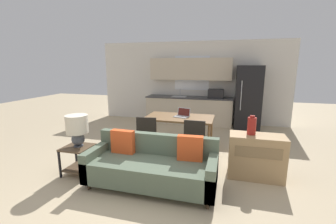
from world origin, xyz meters
TOP-DOWN VIEW (x-y plane):
  - ground_plane at (0.00, 0.00)m, footprint 20.00×20.00m
  - wall_back at (0.00, 4.63)m, footprint 6.40×0.07m
  - kitchen_counter at (0.02, 4.33)m, footprint 2.84×0.65m
  - refrigerator at (1.84, 4.21)m, footprint 0.75×0.78m
  - dining_table at (0.20, 1.94)m, footprint 1.54×0.88m
  - couch at (0.14, 0.19)m, footprint 2.06×0.80m
  - side_table at (-1.27, 0.20)m, footprint 0.47×0.47m
  - table_lamp at (-1.26, 0.23)m, footprint 0.38×0.38m
  - credenza at (1.78, 0.91)m, footprint 0.91×0.45m
  - vase at (1.67, 0.94)m, footprint 0.14×0.14m
  - dining_chair_near_left at (-0.29, 1.14)m, footprint 0.47×0.47m
  - dining_chair_near_right at (0.69, 1.14)m, footprint 0.43×0.43m
  - laptop at (0.26, 1.97)m, footprint 0.38×0.33m

SIDE VIEW (x-z plane):
  - ground_plane at x=0.00m, z-range 0.00..0.00m
  - couch at x=0.14m, z-range -0.09..0.76m
  - side_table at x=-1.27m, z-range 0.09..0.60m
  - credenza at x=1.78m, z-range 0.00..0.76m
  - dining_chair_near_left at x=-0.29m, z-range 0.04..0.97m
  - dining_chair_near_right at x=0.69m, z-range 0.04..0.97m
  - dining_table at x=0.20m, z-range 0.31..1.07m
  - laptop at x=0.26m, z-range 0.71..0.90m
  - kitchen_counter at x=0.02m, z-range -0.23..1.92m
  - table_lamp at x=-1.26m, z-range 0.58..1.14m
  - vase at x=1.67m, z-range 0.75..1.08m
  - refrigerator at x=1.84m, z-range 0.00..1.92m
  - wall_back at x=0.00m, z-range 0.00..2.70m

